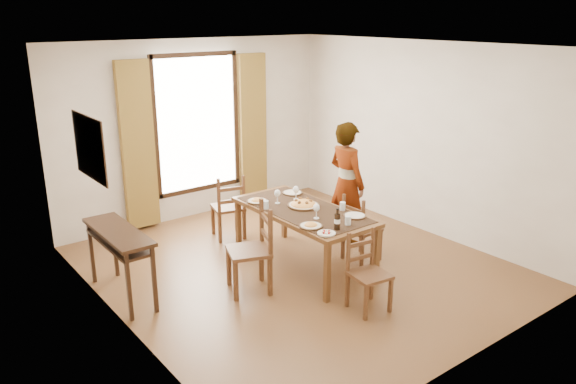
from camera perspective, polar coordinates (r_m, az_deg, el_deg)
ground at (r=7.13m, az=0.99°, el=-7.60°), size 5.00×5.00×0.00m
room_shell at (r=6.71m, az=0.34°, el=4.76°), size 4.60×5.10×2.74m
console_table at (r=6.42m, az=-16.82°, el=-4.69°), size 0.38×1.20×0.80m
dining_table at (r=6.90m, az=1.56°, el=-2.25°), size 0.89×1.90×0.76m
chair_west at (r=6.38m, az=-3.69°, el=-6.05°), size 0.59×0.59×1.03m
chair_north at (r=7.90m, az=-6.05°, el=-1.68°), size 0.50×0.50×0.93m
chair_south at (r=6.08m, az=8.10°, el=-8.29°), size 0.43×0.43×0.86m
chair_east at (r=7.21m, az=7.36°, el=-3.88°), size 0.40×0.40×0.88m
man at (r=7.63m, az=5.97°, el=0.86°), size 0.64×0.44×1.69m
plate_sw at (r=6.31m, az=2.33°, el=-3.32°), size 0.27×0.27×0.05m
plate_se at (r=6.66m, az=6.80°, el=-2.28°), size 0.27×0.27×0.05m
plate_nw at (r=7.14m, az=-3.15°, el=-0.80°), size 0.27×0.27×0.05m
plate_ne at (r=7.45m, az=0.45°, el=0.04°), size 0.27×0.27×0.05m
pasta_platter at (r=6.95m, az=1.58°, el=-1.09°), size 0.40×0.40×0.10m
caprese_plate at (r=6.12m, az=3.93°, el=-4.10°), size 0.20×0.20×0.04m
wine_glass_a at (r=6.54m, az=2.91°, el=-1.95°), size 0.08×0.08×0.18m
wine_glass_b at (r=7.19m, az=0.81°, el=-0.07°), size 0.08×0.08×0.18m
wine_glass_c at (r=7.05m, az=-1.08°, el=-0.46°), size 0.08×0.08×0.18m
tumbler_a at (r=6.86m, az=5.57°, el=-1.44°), size 0.07×0.07×0.10m
tumbler_b at (r=6.88m, az=-2.27°, el=-1.30°), size 0.07×0.07×0.10m
tumbler_c at (r=6.40m, az=6.11°, el=-2.90°), size 0.07×0.07×0.10m
wine_bottle at (r=6.22m, az=5.03°, el=-2.75°), size 0.07×0.07×0.25m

